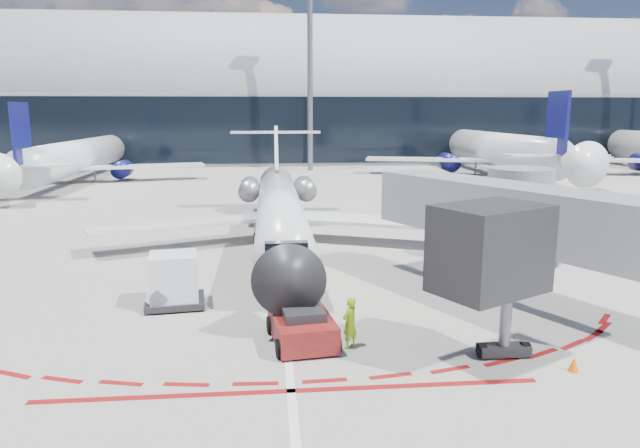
{
  "coord_description": "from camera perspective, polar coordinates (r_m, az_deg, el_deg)",
  "views": [
    {
      "loc": [
        -0.53,
        -26.01,
        7.58
      ],
      "look_at": [
        1.93,
        0.83,
        2.23
      ],
      "focal_mm": 32.0,
      "sensor_mm": 36.0,
      "label": 1
    }
  ],
  "objects": [
    {
      "name": "ground",
      "position": [
        27.09,
        -3.93,
        -5.04
      ],
      "size": [
        260.0,
        260.0,
        0.0
      ],
      "primitive_type": "plane",
      "color": "slate",
      "rests_on": "ground"
    },
    {
      "name": "apron_centerline",
      "position": [
        29.02,
        -4.03,
        -3.92
      ],
      "size": [
        0.25,
        40.0,
        0.01
      ],
      "primitive_type": "cube",
      "color": "silver",
      "rests_on": "ground"
    },
    {
      "name": "apron_stop_bar",
      "position": [
        16.37,
        -2.91,
        -16.33
      ],
      "size": [
        14.0,
        0.25,
        0.01
      ],
      "primitive_type": "cube",
      "color": "maroon",
      "rests_on": "ground"
    },
    {
      "name": "terminal_building",
      "position": [
        90.99,
        -5.02,
        11.78
      ],
      "size": [
        150.0,
        24.15,
        24.0
      ],
      "color": "#9C9EA2",
      "rests_on": "ground"
    },
    {
      "name": "jet_bridge",
      "position": [
        25.62,
        18.62,
        0.36
      ],
      "size": [
        10.03,
        15.2,
        4.9
      ],
      "color": "gray",
      "rests_on": "ground"
    },
    {
      "name": "light_mast_centre",
      "position": [
        74.38,
        -1.0,
        15.02
      ],
      "size": [
        0.7,
        0.7,
        25.0
      ],
      "primitive_type": "cylinder",
      "color": "slate",
      "rests_on": "ground"
    },
    {
      "name": "regional_jet",
      "position": [
        32.05,
        -4.06,
        1.53
      ],
      "size": [
        21.25,
        26.2,
        6.56
      ],
      "color": "silver",
      "rests_on": "ground"
    },
    {
      "name": "pushback_tug",
      "position": [
        19.21,
        -1.81,
        -10.23
      ],
      "size": [
        2.39,
        4.87,
        1.24
      ],
      "rotation": [
        0.0,
        0.0,
        0.14
      ],
      "color": "#590C12",
      "rests_on": "ground"
    },
    {
      "name": "ramp_worker",
      "position": [
        18.72,
        2.99,
        -9.84
      ],
      "size": [
        0.74,
        0.72,
        1.71
      ],
      "primitive_type": "imported",
      "rotation": [
        0.0,
        0.0,
        3.85
      ],
      "color": "#A4D916",
      "rests_on": "ground"
    },
    {
      "name": "uld_container",
      "position": [
        23.16,
        -14.38,
        -5.5
      ],
      "size": [
        2.48,
        2.19,
        2.12
      ],
      "rotation": [
        0.0,
        0.0,
        0.13
      ],
      "color": "black",
      "rests_on": "ground"
    },
    {
      "name": "safety_cone_right",
      "position": [
        18.92,
        24.05,
        -12.68
      ],
      "size": [
        0.32,
        0.32,
        0.44
      ],
      "primitive_type": "cone",
      "color": "#EF5505",
      "rests_on": "ground"
    },
    {
      "name": "bg_airliner_0",
      "position": [
        68.14,
        -23.32,
        8.33
      ],
      "size": [
        32.16,
        34.05,
        10.4
      ],
      "primitive_type": null,
      "color": "silver",
      "rests_on": "ground"
    },
    {
      "name": "bg_airliner_1",
      "position": [
        73.72,
        16.95,
        9.46
      ],
      "size": [
        36.55,
        38.7,
        11.83
      ],
      "primitive_type": null,
      "color": "silver",
      "rests_on": "ground"
    }
  ]
}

